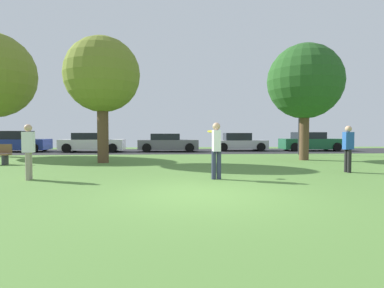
{
  "coord_description": "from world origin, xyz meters",
  "views": [
    {
      "loc": [
        -0.69,
        -7.1,
        1.45
      ],
      "look_at": [
        0.0,
        3.23,
        1.04
      ],
      "focal_mm": 29.09,
      "sensor_mm": 36.0,
      "label": 1
    }
  ],
  "objects_px": {
    "maple_tree_far": "(102,75)",
    "frisbee_disc": "(211,131)",
    "person_bystander": "(216,148)",
    "person_catcher": "(29,149)",
    "parked_car_white": "(92,143)",
    "parked_car_grey": "(168,143)",
    "parked_car_green": "(311,142)",
    "maple_tree_near": "(305,82)",
    "parked_car_silver": "(239,143)",
    "street_lamp_post": "(299,119)",
    "person_thrower": "(348,147)",
    "parked_car_blue": "(18,142)"
  },
  "relations": [
    {
      "from": "person_catcher",
      "to": "parked_car_silver",
      "type": "relative_size",
      "value": 0.41
    },
    {
      "from": "frisbee_disc",
      "to": "parked_car_white",
      "type": "bearing_deg",
      "value": 118.99
    },
    {
      "from": "maple_tree_near",
      "to": "parked_car_silver",
      "type": "xyz_separation_m",
      "value": [
        -1.62,
        8.0,
        -3.37
      ]
    },
    {
      "from": "person_thrower",
      "to": "street_lamp_post",
      "type": "bearing_deg",
      "value": -107.59
    },
    {
      "from": "maple_tree_far",
      "to": "person_bystander",
      "type": "xyz_separation_m",
      "value": [
        4.56,
        -5.42,
        -3.11
      ]
    },
    {
      "from": "person_bystander",
      "to": "maple_tree_near",
      "type": "bearing_deg",
      "value": -44.37
    },
    {
      "from": "parked_car_silver",
      "to": "street_lamp_post",
      "type": "bearing_deg",
      "value": -54.79
    },
    {
      "from": "parked_car_blue",
      "to": "person_thrower",
      "type": "bearing_deg",
      "value": -36.37
    },
    {
      "from": "maple_tree_far",
      "to": "person_thrower",
      "type": "bearing_deg",
      "value": -23.72
    },
    {
      "from": "parked_car_blue",
      "to": "parked_car_green",
      "type": "bearing_deg",
      "value": -1.03
    },
    {
      "from": "parked_car_green",
      "to": "maple_tree_far",
      "type": "bearing_deg",
      "value": -149.08
    },
    {
      "from": "person_thrower",
      "to": "maple_tree_far",
      "type": "bearing_deg",
      "value": -29.14
    },
    {
      "from": "parked_car_grey",
      "to": "person_bystander",
      "type": "bearing_deg",
      "value": -83.12
    },
    {
      "from": "parked_car_green",
      "to": "parked_car_blue",
      "type": "bearing_deg",
      "value": 178.97
    },
    {
      "from": "person_thrower",
      "to": "parked_car_green",
      "type": "height_order",
      "value": "person_thrower"
    },
    {
      "from": "maple_tree_near",
      "to": "person_bystander",
      "type": "relative_size",
      "value": 3.42
    },
    {
      "from": "maple_tree_far",
      "to": "person_thrower",
      "type": "height_order",
      "value": "maple_tree_far"
    },
    {
      "from": "parked_car_white",
      "to": "parked_car_grey",
      "type": "xyz_separation_m",
      "value": [
        5.45,
        0.02,
        -0.02
      ]
    },
    {
      "from": "parked_car_grey",
      "to": "parked_car_silver",
      "type": "relative_size",
      "value": 1.07
    },
    {
      "from": "person_catcher",
      "to": "parked_car_white",
      "type": "distance_m",
      "value": 13.29
    },
    {
      "from": "person_bystander",
      "to": "parked_car_blue",
      "type": "bearing_deg",
      "value": 38.79
    },
    {
      "from": "person_catcher",
      "to": "frisbee_disc",
      "type": "xyz_separation_m",
      "value": [
        5.61,
        0.53,
        0.53
      ]
    },
    {
      "from": "parked_car_silver",
      "to": "parked_car_green",
      "type": "height_order",
      "value": "parked_car_green"
    },
    {
      "from": "parked_car_blue",
      "to": "parked_car_green",
      "type": "xyz_separation_m",
      "value": [
        21.78,
        -0.39,
        -0.03
      ]
    },
    {
      "from": "street_lamp_post",
      "to": "maple_tree_near",
      "type": "bearing_deg",
      "value": -109.43
    },
    {
      "from": "parked_car_green",
      "to": "parked_car_silver",
      "type": "bearing_deg",
      "value": 175.48
    },
    {
      "from": "parked_car_grey",
      "to": "street_lamp_post",
      "type": "xyz_separation_m",
      "value": [
        8.4,
        -3.54,
        1.63
      ]
    },
    {
      "from": "person_catcher",
      "to": "person_bystander",
      "type": "bearing_deg",
      "value": -8.01
    },
    {
      "from": "frisbee_disc",
      "to": "parked_car_grey",
      "type": "relative_size",
      "value": 0.07
    },
    {
      "from": "person_thrower",
      "to": "street_lamp_post",
      "type": "relative_size",
      "value": 0.37
    },
    {
      "from": "maple_tree_near",
      "to": "parked_car_blue",
      "type": "bearing_deg",
      "value": 156.1
    },
    {
      "from": "parked_car_blue",
      "to": "person_bystander",
      "type": "bearing_deg",
      "value": -48.38
    },
    {
      "from": "maple_tree_near",
      "to": "person_bystander",
      "type": "height_order",
      "value": "maple_tree_near"
    },
    {
      "from": "maple_tree_far",
      "to": "parked_car_green",
      "type": "xyz_separation_m",
      "value": [
        13.83,
        8.28,
        -3.41
      ]
    },
    {
      "from": "maple_tree_far",
      "to": "frisbee_disc",
      "type": "relative_size",
      "value": 20.88
    },
    {
      "from": "parked_car_grey",
      "to": "street_lamp_post",
      "type": "relative_size",
      "value": 0.96
    },
    {
      "from": "parked_car_grey",
      "to": "parked_car_green",
      "type": "bearing_deg",
      "value": 1.17
    },
    {
      "from": "frisbee_disc",
      "to": "street_lamp_post",
      "type": "height_order",
      "value": "street_lamp_post"
    },
    {
      "from": "parked_car_silver",
      "to": "maple_tree_near",
      "type": "bearing_deg",
      "value": -78.53
    },
    {
      "from": "frisbee_disc",
      "to": "parked_car_silver",
      "type": "xyz_separation_m",
      "value": [
        3.86,
        13.34,
        -0.84
      ]
    },
    {
      "from": "person_thrower",
      "to": "parked_car_green",
      "type": "distance_m",
      "value": 13.19
    },
    {
      "from": "maple_tree_far",
      "to": "parked_car_blue",
      "type": "relative_size",
      "value": 1.43
    },
    {
      "from": "maple_tree_far",
      "to": "parked_car_silver",
      "type": "height_order",
      "value": "maple_tree_far"
    },
    {
      "from": "person_thrower",
      "to": "parked_car_blue",
      "type": "distance_m",
      "value": 21.64
    },
    {
      "from": "maple_tree_far",
      "to": "person_catcher",
      "type": "distance_m",
      "value": 6.14
    },
    {
      "from": "person_bystander",
      "to": "parked_car_blue",
      "type": "relative_size",
      "value": 0.42
    },
    {
      "from": "maple_tree_far",
      "to": "parked_car_grey",
      "type": "bearing_deg",
      "value": 69.97
    },
    {
      "from": "parked_car_grey",
      "to": "maple_tree_near",
      "type": "bearing_deg",
      "value": -46.13
    },
    {
      "from": "person_thrower",
      "to": "person_catcher",
      "type": "relative_size",
      "value": 0.99
    },
    {
      "from": "person_thrower",
      "to": "frisbee_disc",
      "type": "relative_size",
      "value": 5.93
    }
  ]
}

